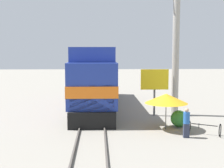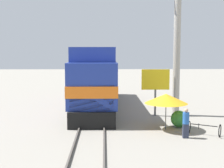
{
  "view_description": "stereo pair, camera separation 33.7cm",
  "coord_description": "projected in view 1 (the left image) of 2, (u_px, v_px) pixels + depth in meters",
  "views": [
    {
      "loc": [
        0.42,
        -19.4,
        4.5
      ],
      "look_at": [
        1.2,
        -0.8,
        2.56
      ],
      "focal_mm": 50.0,
      "sensor_mm": 36.0,
      "label": 1
    },
    {
      "loc": [
        0.75,
        -19.41,
        4.5
      ],
      "look_at": [
        1.2,
        -0.8,
        2.56
      ],
      "focal_mm": 50.0,
      "sensor_mm": 36.0,
      "label": 2
    }
  ],
  "objects": [
    {
      "name": "ground_plane",
      "position": [
        93.0,
        123.0,
        19.73
      ],
      "size": [
        120.0,
        120.0,
        0.0
      ],
      "primitive_type": "plane",
      "color": "gray"
    },
    {
      "name": "rail_near",
      "position": [
        81.0,
        122.0,
        19.69
      ],
      "size": [
        0.08,
        42.13,
        0.15
      ],
      "primitive_type": "cube",
      "color": "#4C4742",
      "rests_on": "ground_plane"
    },
    {
      "name": "rail_far",
      "position": [
        104.0,
        122.0,
        19.75
      ],
      "size": [
        0.08,
        42.13,
        0.15
      ],
      "primitive_type": "cube",
      "color": "#4C4742",
      "rests_on": "ground_plane"
    },
    {
      "name": "locomotive",
      "position": [
        94.0,
        82.0,
        25.02
      ],
      "size": [
        3.09,
        15.58,
        4.77
      ],
      "color": "black",
      "rests_on": "ground_plane"
    },
    {
      "name": "utility_pole",
      "position": [
        176.0,
        49.0,
        21.77
      ],
      "size": [
        1.8,
        0.48,
        9.21
      ],
      "color": "#9E998E",
      "rests_on": "ground_plane"
    },
    {
      "name": "vendor_umbrella",
      "position": [
        166.0,
        98.0,
        17.94
      ],
      "size": [
        2.47,
        2.47,
        2.09
      ],
      "color": "#4C4C4C",
      "rests_on": "ground_plane"
    },
    {
      "name": "billboard_sign",
      "position": [
        155.0,
        82.0,
        21.82
      ],
      "size": [
        1.96,
        0.12,
        3.27
      ],
      "color": "#595959",
      "rests_on": "ground_plane"
    },
    {
      "name": "shrub_cluster",
      "position": [
        179.0,
        119.0,
        18.68
      ],
      "size": [
        0.99,
        0.99,
        0.99
      ],
      "primitive_type": "sphere",
      "color": "#388C38",
      "rests_on": "ground_plane"
    },
    {
      "name": "person_bystander",
      "position": [
        186.0,
        122.0,
        16.28
      ],
      "size": [
        0.34,
        0.34,
        1.57
      ],
      "color": "#2D3347",
      "rests_on": "ground_plane"
    },
    {
      "name": "bicycle",
      "position": [
        204.0,
        128.0,
        16.91
      ],
      "size": [
        1.81,
        1.44,
        0.69
      ],
      "rotation": [
        0.0,
        0.0,
        -2.1
      ],
      "color": "black",
      "rests_on": "ground_plane"
    }
  ]
}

